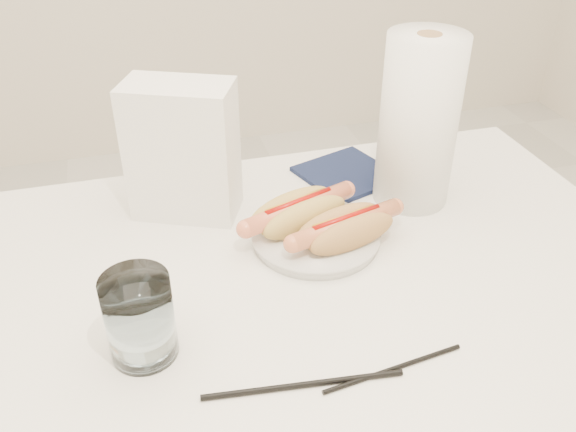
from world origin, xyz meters
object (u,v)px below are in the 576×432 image
object	(u,v)px
water_glass	(140,318)
napkin_box	(183,151)
hotdog_right	(346,229)
table	(271,328)
paper_towel_roll	(419,122)
hotdog_left	(298,213)
plate	(316,238)

from	to	relation	value
water_glass	napkin_box	size ratio (longest dim) A/B	0.51
hotdog_right	water_glass	distance (m)	0.34
hotdog_right	water_glass	bearing A→B (deg)	-172.65
table	napkin_box	world-z (taller)	napkin_box
hotdog_right	paper_towel_roll	world-z (taller)	paper_towel_roll
table	paper_towel_roll	distance (m)	0.41
hotdog_right	napkin_box	world-z (taller)	napkin_box
hotdog_left	napkin_box	size ratio (longest dim) A/B	0.86
hotdog_left	water_glass	bearing A→B (deg)	-162.90
plate	napkin_box	bearing A→B (deg)	140.60
napkin_box	paper_towel_roll	world-z (taller)	paper_towel_roll
plate	hotdog_right	size ratio (longest dim) A/B	1.03
water_glass	table	bearing A→B (deg)	18.70
table	water_glass	xyz separation A→B (m)	(-0.17, -0.06, 0.12)
napkin_box	paper_towel_roll	xyz separation A→B (m)	(0.37, -0.06, 0.03)
table	plate	size ratio (longest dim) A/B	6.23
table	hotdog_left	xyz separation A→B (m)	(0.08, 0.13, 0.10)
table	hotdog_left	size ratio (longest dim) A/B	6.27
water_glass	hotdog_left	bearing A→B (deg)	37.01
hotdog_right	napkin_box	bearing A→B (deg)	124.41
hotdog_left	paper_towel_roll	size ratio (longest dim) A/B	0.67
water_glass	paper_towel_roll	xyz separation A→B (m)	(0.47, 0.25, 0.09)
table	paper_towel_roll	world-z (taller)	paper_towel_roll
plate	hotdog_right	xyz separation A→B (m)	(0.04, -0.03, 0.03)
table	napkin_box	size ratio (longest dim) A/B	5.38
hotdog_left	paper_towel_roll	world-z (taller)	paper_towel_roll
hotdog_left	water_glass	distance (m)	0.32
water_glass	hotdog_right	bearing A→B (deg)	22.99
plate	hotdog_left	world-z (taller)	hotdog_left
napkin_box	table	bearing A→B (deg)	-48.61
table	hotdog_left	distance (m)	0.18
hotdog_right	paper_towel_roll	xyz separation A→B (m)	(0.16, 0.12, 0.10)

